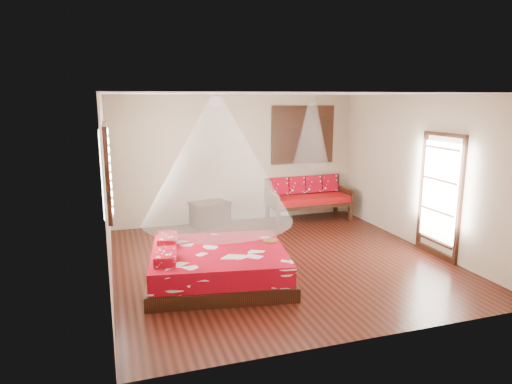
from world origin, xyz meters
TOP-DOWN VIEW (x-y plane):
  - room at (0.00, 0.00)m, footprint 5.54×5.54m
  - bed at (-1.22, -0.55)m, footprint 2.36×2.19m
  - daybed at (1.58, 2.39)m, footprint 1.87×0.83m
  - storage_chest at (-0.69, 2.45)m, footprint 0.92×0.79m
  - shutter_panel at (1.58, 2.72)m, footprint 1.52×0.06m
  - window_left at (-2.71, 0.20)m, footprint 0.10×1.74m
  - glazed_door at (2.72, -0.60)m, footprint 0.08×1.02m
  - wine_tray at (-0.33, -0.43)m, footprint 0.23×0.23m
  - mosquito_net_main at (-1.20, -0.55)m, footprint 2.21×2.21m
  - mosquito_net_daybed at (1.58, 2.25)m, footprint 0.80×0.80m

SIDE VIEW (x-z plane):
  - bed at x=-1.22m, z-range -0.07..0.57m
  - storage_chest at x=-0.69m, z-range 0.00..0.54m
  - daybed at x=1.58m, z-range 0.04..1.00m
  - wine_tray at x=-0.33m, z-range 0.45..0.64m
  - glazed_door at x=2.72m, z-range -0.01..2.15m
  - room at x=0.00m, z-range -0.02..2.82m
  - window_left at x=-2.71m, z-range 1.03..2.37m
  - mosquito_net_main at x=-1.20m, z-range 0.95..2.75m
  - shutter_panel at x=1.58m, z-range 1.24..2.56m
  - mosquito_net_daybed at x=1.58m, z-range 1.25..2.75m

